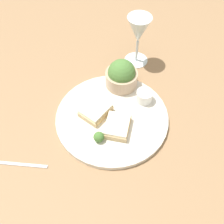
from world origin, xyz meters
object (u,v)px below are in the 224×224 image
object	(u,v)px
sauce_ramekin	(144,96)
cheese_toast_near	(96,110)
salad_bowl	(122,75)
wine_glass	(139,32)
fork	(10,163)
cheese_toast_far	(117,126)

from	to	relation	value
sauce_ramekin	cheese_toast_near	xyz separation A→B (m)	(0.10, -0.11, -0.01)
salad_bowl	wine_glass	size ratio (longest dim) A/B	0.58
sauce_ramekin	wine_glass	distance (m)	0.20
sauce_ramekin	fork	distance (m)	0.41
cheese_toast_near	wine_glass	size ratio (longest dim) A/B	0.56
salad_bowl	sauce_ramekin	size ratio (longest dim) A/B	2.05
cheese_toast_far	wine_glass	bearing A→B (deg)	-169.08
salad_bowl	wine_glass	distance (m)	0.15
sauce_ramekin	fork	world-z (taller)	sauce_ramekin
salad_bowl	cheese_toast_far	bearing A→B (deg)	19.22
cheese_toast_near	sauce_ramekin	bearing A→B (deg)	132.96
cheese_toast_far	fork	size ratio (longest dim) A/B	0.49
salad_bowl	cheese_toast_near	size ratio (longest dim) A/B	1.03
wine_glass	salad_bowl	bearing A→B (deg)	0.35
cheese_toast_far	fork	distance (m)	0.30
wine_glass	fork	bearing A→B (deg)	-17.68
fork	salad_bowl	bearing A→B (deg)	156.37
salad_bowl	wine_glass	bearing A→B (deg)	-179.65
wine_glass	cheese_toast_near	bearing A→B (deg)	-4.58
salad_bowl	cheese_toast_far	xyz separation A→B (m)	(0.16, 0.06, -0.02)
salad_bowl	fork	bearing A→B (deg)	-23.63
salad_bowl	cheese_toast_near	distance (m)	0.14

